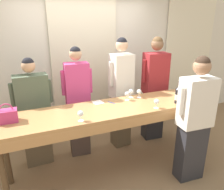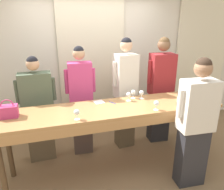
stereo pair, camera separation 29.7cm
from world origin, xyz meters
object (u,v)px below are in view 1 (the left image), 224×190
object	(u,v)px
wine_glass_front_left	(131,92)
guest_cream_sweater	(121,93)
wine_glass_front_mid	(157,102)
wine_glass_center_mid	(127,94)
guest_pink_top	(78,102)
wine_glass_front_right	(81,114)
handbag	(7,116)
tasting_bar	(115,115)
wine_glass_center_right	(181,92)
wine_bottle	(178,95)
host_pouring	(195,120)
wine_glass_center_left	(139,92)
guest_striped_shirt	(154,89)
guest_olive_jacket	(34,114)

from	to	relation	value
wine_glass_front_left	guest_cream_sweater	size ratio (longest dim) A/B	0.07
wine_glass_front_mid	guest_cream_sweater	size ratio (longest dim) A/B	0.07
wine_glass_center_mid	guest_cream_sweater	size ratio (longest dim) A/B	0.07
guest_pink_top	wine_glass_front_right	bearing A→B (deg)	-101.90
handbag	wine_glass_front_right	size ratio (longest dim) A/B	1.77
tasting_bar	wine_glass_center_right	xyz separation A→B (m)	(1.08, -0.02, 0.20)
guest_pink_top	wine_glass_center_mid	bearing A→B (deg)	-34.91
wine_glass_front_mid	wine_glass_front_right	size ratio (longest dim) A/B	1.00
tasting_bar	wine_bottle	world-z (taller)	wine_bottle
host_pouring	guest_pink_top	bearing A→B (deg)	137.25
tasting_bar	wine_glass_center_right	world-z (taller)	wine_glass_center_right
tasting_bar	guest_cream_sweater	xyz separation A→B (m)	(0.39, 0.64, 0.06)
wine_glass_center_left	guest_striped_shirt	distance (m)	0.70
guest_pink_top	guest_striped_shirt	size ratio (longest dim) A/B	0.95
guest_pink_top	tasting_bar	bearing A→B (deg)	-61.38
handbag	wine_glass_front_left	distance (m)	1.71
guest_pink_top	guest_cream_sweater	bearing A→B (deg)	0.00
wine_glass_front_mid	guest_striped_shirt	xyz separation A→B (m)	(0.54, 0.86, -0.14)
wine_glass_center_mid	guest_striped_shirt	distance (m)	0.89
guest_pink_top	host_pouring	world-z (taller)	guest_pink_top
wine_glass_front_mid	wine_glass_center_right	xyz separation A→B (m)	(0.57, 0.21, 0.00)
guest_olive_jacket	wine_glass_front_right	bearing A→B (deg)	-60.89
handbag	wine_glass_front_right	distance (m)	0.84
handbag	host_pouring	size ratio (longest dim) A/B	0.13
wine_glass_front_right	guest_olive_jacket	size ratio (longest dim) A/B	0.08
handbag	tasting_bar	bearing A→B (deg)	-3.65
wine_glass_center_mid	wine_glass_front_left	bearing A→B (deg)	37.71
handbag	guest_pink_top	bearing A→B (deg)	29.79
wine_glass_front_left	wine_glass_front_right	size ratio (longest dim) A/B	1.00
tasting_bar	handbag	xyz separation A→B (m)	(-1.31, 0.08, 0.19)
wine_glass_front_mid	wine_glass_center_mid	xyz separation A→B (m)	(-0.22, 0.42, -0.00)
wine_bottle	host_pouring	size ratio (longest dim) A/B	0.19
tasting_bar	wine_glass_center_mid	xyz separation A→B (m)	(0.28, 0.20, 0.20)
handbag	wine_glass_front_left	bearing A→B (deg)	6.57
wine_glass_front_mid	guest_striped_shirt	distance (m)	1.03
wine_glass_center_right	host_pouring	distance (m)	0.58
handbag	host_pouring	bearing A→B (deg)	-15.34
handbag	wine_glass_center_right	distance (m)	2.39
wine_bottle	wine_glass_center_right	world-z (taller)	wine_bottle
handbag	guest_cream_sweater	xyz separation A→B (m)	(1.71, 0.55, -0.12)
wine_glass_front_left	wine_glass_front_right	xyz separation A→B (m)	(-0.91, -0.50, 0.00)
wine_glass_front_left	wine_glass_center_mid	bearing A→B (deg)	-142.29
wine_glass_center_right	guest_cream_sweater	bearing A→B (deg)	136.33
guest_striped_shirt	wine_glass_center_right	bearing A→B (deg)	-87.41
wine_glass_center_mid	wine_glass_center_right	world-z (taller)	same
tasting_bar	guest_olive_jacket	bearing A→B (deg)	147.59
guest_cream_sweater	wine_glass_front_right	bearing A→B (deg)	-137.12
wine_glass_front_left	wine_glass_front_right	distance (m)	1.04
guest_olive_jacket	host_pouring	xyz separation A→B (m)	(1.91, -1.16, 0.05)
guest_cream_sweater	host_pouring	xyz separation A→B (m)	(0.52, -1.16, -0.08)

